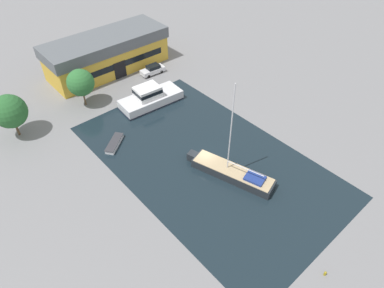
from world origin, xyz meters
The scene contains 10 objects.
ground_plane centered at (0.00, 0.00, 0.00)m, with size 440.00×440.00×0.00m, color slate.
water_canal centered at (0.00, 0.00, 0.00)m, with size 22.08×37.67×0.01m, color black.
warehouse_building centered at (3.26, 30.71, 3.38)m, with size 23.01×8.87×6.68m.
quay_tree_near_building centered at (-6.05, 22.98, 4.28)m, with size 4.39×4.39×6.48m.
quay_tree_by_water centered at (-17.42, 22.57, 4.31)m, with size 4.93×4.93×6.78m.
parked_car centered at (8.55, 23.78, 0.85)m, with size 4.74×2.17×1.71m.
sailboat_moored centered at (0.43, -4.55, 0.72)m, with size 5.77×12.38×13.99m.
motor_cruiser centered at (2.25, 15.96, 1.24)m, with size 10.85×5.08×3.44m.
small_dinghy centered at (-7.89, 10.96, 0.32)m, with size 4.25×3.68×0.63m.
mooring_bollard centered at (-2.41, -20.45, 0.30)m, with size 0.27×0.27×0.57m.
Camera 1 is at (-24.00, -24.42, 33.29)m, focal length 32.00 mm.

